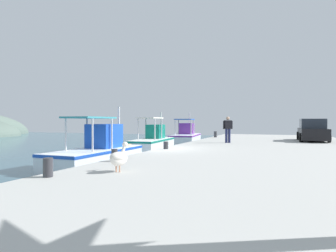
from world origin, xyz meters
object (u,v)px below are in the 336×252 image
at_px(pelican, 119,157).
at_px(mooring_bollard_third, 166,145).
at_px(fisherman_standing, 228,128).
at_px(mooring_bollard_second, 114,155).
at_px(mooring_bollard_nearest, 48,167).
at_px(fishing_boat_second, 97,153).
at_px(mooring_bollard_fourth, 215,134).
at_px(fishing_boat_third, 153,143).
at_px(parked_car, 313,131).
at_px(fishing_boat_fourth, 186,137).

bearing_deg(pelican, mooring_bollard_third, 10.97).
xyz_separation_m(fisherman_standing, mooring_bollard_third, (-5.36, 2.14, -0.76)).
distance_m(mooring_bollard_second, mooring_bollard_third, 4.75).
distance_m(pelican, mooring_bollard_second, 2.19).
bearing_deg(pelican, fisherman_standing, -4.21).
bearing_deg(mooring_bollard_nearest, pelican, -44.25).
distance_m(fishing_boat_second, pelican, 6.32).
bearing_deg(mooring_bollard_third, pelican, -169.03).
bearing_deg(fisherman_standing, mooring_bollard_nearest, 170.78).
distance_m(pelican, mooring_bollard_fourth, 17.91).
height_order(fishing_boat_second, fisherman_standing, fishing_boat_second).
xyz_separation_m(fishing_boat_third, parked_car, (4.25, -10.45, 0.83)).
distance_m(fishing_boat_second, fishing_boat_third, 6.81).
height_order(fishing_boat_second, pelican, fishing_boat_second).
bearing_deg(mooring_bollard_second, parked_car, -27.74).
height_order(fisherman_standing, mooring_bollard_second, fisherman_standing).
bearing_deg(fishing_boat_second, parked_car, -42.80).
bearing_deg(pelican, fishing_boat_second, 40.86).
distance_m(fishing_boat_second, mooring_bollard_third, 3.37).
distance_m(fishing_boat_fourth, mooring_bollard_second, 16.88).
bearing_deg(pelican, fishing_boat_fourth, 12.69).
height_order(fishing_boat_second, mooring_bollard_nearest, fishing_boat_second).
distance_m(mooring_bollard_third, mooring_bollard_fourth, 11.34).
distance_m(fishing_boat_third, pelican, 12.36).
relative_size(fishing_boat_third, parked_car, 1.31).
xyz_separation_m(fisherman_standing, mooring_bollard_fourth, (5.98, 2.14, -0.69)).
height_order(fishing_boat_third, fisherman_standing, fishing_boat_third).
height_order(fisherman_standing, mooring_bollard_nearest, fisherman_standing).
xyz_separation_m(fishing_boat_fourth, pelican, (-18.40, -4.14, 0.49)).
bearing_deg(mooring_bollard_third, fishing_boat_second, 121.78).
relative_size(fishing_boat_second, mooring_bollard_second, 13.07).
relative_size(fishing_boat_third, mooring_bollard_fourth, 10.35).
height_order(fishing_boat_third, fishing_boat_fourth, fishing_boat_fourth).
relative_size(fishing_boat_fourth, mooring_bollard_second, 12.69).
distance_m(mooring_bollard_nearest, mooring_bollard_second, 3.07).
xyz_separation_m(fisherman_standing, mooring_bollard_nearest, (-13.19, 2.14, -0.71)).
height_order(fisherman_standing, parked_car, fisherman_standing).
relative_size(fishing_boat_fourth, fisherman_standing, 3.21).
relative_size(parked_car, mooring_bollard_fourth, 7.93).
height_order(parked_car, mooring_bollard_nearest, parked_car).
relative_size(fishing_boat_third, pelican, 5.60).
bearing_deg(parked_car, fishing_boat_fourth, 75.89).
relative_size(mooring_bollard_second, mooring_bollard_third, 1.14).
distance_m(fishing_boat_second, fishing_boat_fourth, 13.64).
height_order(pelican, parked_car, parked_car).
bearing_deg(mooring_bollard_fourth, parked_car, -105.47).
bearing_deg(mooring_bollard_second, fishing_boat_second, 43.69).
distance_m(fishing_boat_third, mooring_bollard_fourth, 7.01).
relative_size(fishing_boat_fourth, pelican, 5.65).
distance_m(fishing_boat_third, fishing_boat_fourth, 6.83).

